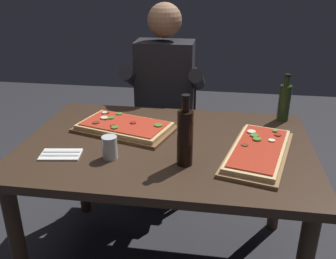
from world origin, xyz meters
TOP-DOWN VIEW (x-y plane):
  - dining_table at (0.00, 0.00)m, footprint 1.40×0.96m
  - pizza_rectangular_front at (-0.24, 0.12)m, footprint 0.56×0.41m
  - pizza_rectangular_left at (0.43, -0.06)m, footprint 0.38×0.59m
  - wine_bottle_dark at (0.11, -0.20)m, footprint 0.07×0.07m
  - oil_bottle_amber at (0.60, 0.39)m, footprint 0.06×0.06m
  - tumbler_near_camera at (-0.23, -0.19)m, footprint 0.07×0.07m
  - napkin_cutlery_set at (-0.46, -0.20)m, footprint 0.19×0.14m
  - diner_chair at (-0.13, 0.86)m, footprint 0.44×0.44m
  - seated_diner at (-0.13, 0.74)m, footprint 0.53×0.41m

SIDE VIEW (x-z plane):
  - diner_chair at x=-0.13m, z-range 0.05..0.92m
  - dining_table at x=0.00m, z-range 0.27..1.01m
  - seated_diner at x=-0.13m, z-range 0.08..1.41m
  - napkin_cutlery_set at x=-0.46m, z-range 0.74..0.75m
  - pizza_rectangular_left at x=0.43m, z-range 0.73..0.78m
  - pizza_rectangular_front at x=-0.24m, z-range 0.74..0.78m
  - tumbler_near_camera at x=-0.23m, z-range 0.73..0.84m
  - oil_bottle_amber at x=0.60m, z-range 0.72..0.98m
  - wine_bottle_dark at x=0.11m, z-range 0.71..1.03m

